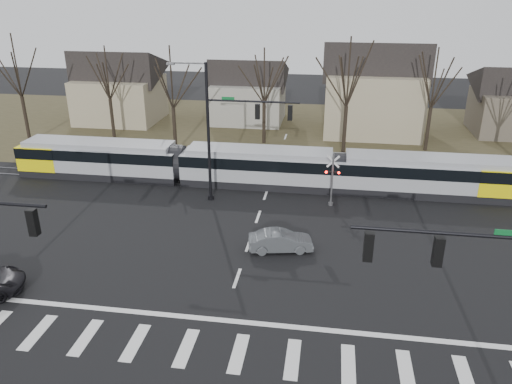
# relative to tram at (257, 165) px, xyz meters

# --- Properties ---
(ground) EXTENTS (140.00, 140.00, 0.00)m
(ground) POSITION_rel_tram_xyz_m (0.97, -16.00, -1.66)
(ground) COLOR black
(grass_verge) EXTENTS (140.00, 28.00, 0.01)m
(grass_verge) POSITION_rel_tram_xyz_m (0.97, 16.00, -1.65)
(grass_verge) COLOR #38331E
(grass_verge) RESTS_ON ground
(crosswalk) EXTENTS (27.00, 2.60, 0.01)m
(crosswalk) POSITION_rel_tram_xyz_m (0.97, -20.00, -1.65)
(crosswalk) COLOR silver
(crosswalk) RESTS_ON ground
(stop_line) EXTENTS (28.00, 0.35, 0.01)m
(stop_line) POSITION_rel_tram_xyz_m (0.97, -17.80, -1.65)
(stop_line) COLOR silver
(stop_line) RESTS_ON ground
(lane_dashes) EXTENTS (0.18, 30.00, 0.01)m
(lane_dashes) POSITION_rel_tram_xyz_m (0.97, -0.00, -1.65)
(lane_dashes) COLOR silver
(lane_dashes) RESTS_ON ground
(rail_pair) EXTENTS (90.00, 1.52, 0.06)m
(rail_pair) POSITION_rel_tram_xyz_m (0.97, -0.20, -1.63)
(rail_pair) COLOR #59595E
(rail_pair) RESTS_ON ground
(tram) EXTENTS (40.08, 2.98, 3.04)m
(tram) POSITION_rel_tram_xyz_m (0.00, 0.00, 0.00)
(tram) COLOR gray
(tram) RESTS_ON ground
(sedan) EXTENTS (2.92, 4.45, 1.29)m
(sedan) POSITION_rel_tram_xyz_m (3.02, -10.50, -1.01)
(sedan) COLOR #4E5256
(sedan) RESTS_ON ground
(signal_pole_near_right) EXTENTS (6.72, 0.44, 8.00)m
(signal_pole_near_right) POSITION_rel_tram_xyz_m (11.08, -22.00, 3.51)
(signal_pole_near_right) COLOR black
(signal_pole_near_right) RESTS_ON ground
(signal_pole_far) EXTENTS (9.28, 0.44, 10.20)m
(signal_pole_far) POSITION_rel_tram_xyz_m (-1.44, -3.50, 4.04)
(signal_pole_far) COLOR black
(signal_pole_far) RESTS_ON ground
(rail_crossing_signal) EXTENTS (1.08, 0.36, 4.00)m
(rail_crossing_signal) POSITION_rel_tram_xyz_m (5.97, -3.21, 0.23)
(rail_crossing_signal) COLOR #59595B
(rail_crossing_signal) RESTS_ON ground
(tree_row) EXTENTS (59.20, 7.20, 10.00)m
(tree_row) POSITION_rel_tram_xyz_m (2.97, 10.00, 3.34)
(tree_row) COLOR black
(tree_row) RESTS_ON ground
(house_a) EXTENTS (9.72, 8.64, 8.60)m
(house_a) POSITION_rel_tram_xyz_m (-19.03, 18.00, 2.81)
(house_a) COLOR gray
(house_a) RESTS_ON ground
(house_b) EXTENTS (8.64, 7.56, 7.65)m
(house_b) POSITION_rel_tram_xyz_m (-4.03, 20.00, 2.31)
(house_b) COLOR gray
(house_b) RESTS_ON ground
(house_c) EXTENTS (10.80, 8.64, 10.10)m
(house_c) POSITION_rel_tram_xyz_m (9.97, 17.00, 3.58)
(house_c) COLOR gray
(house_c) RESTS_ON ground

